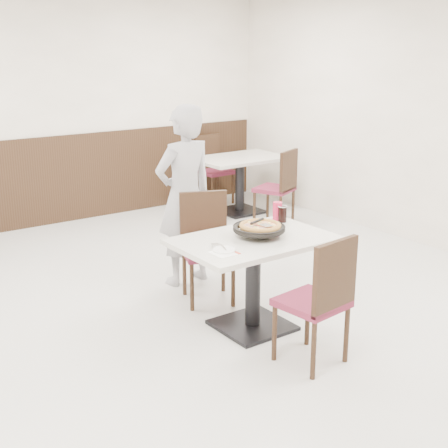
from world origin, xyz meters
TOP-DOWN VIEW (x-y plane):
  - floor at (0.00, 0.00)m, footprint 7.00×7.00m
  - wall_back at (0.00, 3.50)m, footprint 6.00×0.04m
  - wainscot_back at (0.00, 3.48)m, footprint 5.90×0.03m
  - main_table at (0.09, -0.34)m, footprint 1.30×0.95m
  - chair_near at (0.09, -1.01)m, footprint 0.47×0.47m
  - chair_far at (0.11, 0.31)m, footprint 0.55×0.55m
  - trivet at (0.16, -0.36)m, footprint 0.15×0.15m
  - pizza_pan at (0.15, -0.34)m, footprint 0.36×0.36m
  - pizza at (0.18, -0.31)m, footprint 0.36×0.36m
  - pizza_server at (0.19, -0.37)m, footprint 0.08×0.10m
  - napkin at (-0.30, -0.50)m, footprint 0.17×0.17m
  - side_plate at (-0.28, -0.47)m, footprint 0.19×0.19m
  - fork at (-0.26, -0.43)m, footprint 0.06×0.14m
  - cola_glass at (0.57, -0.12)m, footprint 0.08×0.08m
  - red_cup at (0.56, -0.07)m, footprint 0.09×0.09m
  - diner_person at (0.19, 0.82)m, footprint 0.64×0.44m
  - bg_table_right at (2.14, 2.56)m, footprint 1.29×0.94m
  - bg_chair_right_near at (2.14, 1.85)m, footprint 0.55×0.55m
  - bg_chair_right_far at (2.16, 3.17)m, footprint 0.43×0.43m

SIDE VIEW (x-z plane):
  - floor at x=0.00m, z-range 0.00..0.00m
  - main_table at x=0.09m, z-range 0.00..0.75m
  - bg_table_right at x=2.14m, z-range 0.00..0.75m
  - chair_near at x=0.09m, z-range 0.00..0.95m
  - chair_far at x=0.11m, z-range 0.00..0.95m
  - bg_chair_right_near at x=2.14m, z-range 0.00..0.95m
  - bg_chair_right_far at x=2.16m, z-range 0.00..0.95m
  - wainscot_back at x=0.00m, z-range 0.00..1.10m
  - napkin at x=-0.30m, z-range 0.75..0.75m
  - side_plate at x=-0.28m, z-range 0.75..0.77m
  - trivet at x=0.16m, z-range 0.75..0.79m
  - fork at x=-0.26m, z-range 0.77..0.77m
  - pizza_pan at x=0.15m, z-range 0.79..0.80m
  - pizza at x=0.18m, z-range 0.80..0.82m
  - cola_glass at x=0.57m, z-range 0.75..0.88m
  - red_cup at x=0.56m, z-range 0.75..0.91m
  - diner_person at x=0.19m, z-range 0.00..1.68m
  - pizza_server at x=0.19m, z-range 0.84..0.84m
  - wall_back at x=0.00m, z-range 0.00..2.80m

